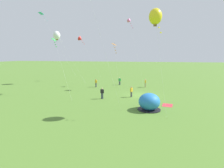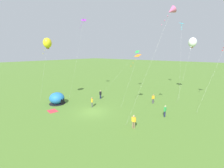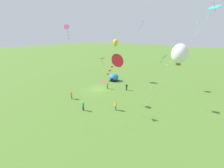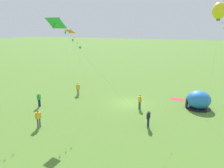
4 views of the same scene
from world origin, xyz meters
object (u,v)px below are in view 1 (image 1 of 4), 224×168
at_px(kite_cyan, 43,16).
at_px(kite_yellow, 155,17).
at_px(kite_orange, 114,46).
at_px(person_far_back, 145,83).
at_px(person_strolling, 120,81).
at_px(kite_red, 81,39).
at_px(kite_pink, 130,21).
at_px(kite_white, 57,35).
at_px(person_with_toddler, 131,91).
at_px(person_near_tent, 102,93).
at_px(person_watching_sky, 96,83).
at_px(kite_green, 55,42).
at_px(popup_tent, 149,102).

xyz_separation_m(kite_cyan, kite_yellow, (-15.17, -23.37, -4.27)).
bearing_deg(kite_orange, person_far_back, -61.07).
distance_m(person_strolling, kite_red, 16.03).
relative_size(kite_pink, kite_white, 1.18).
bearing_deg(kite_red, kite_white, 149.14).
relative_size(person_with_toddler, person_near_tent, 1.00).
height_order(person_watching_sky, kite_green, kite_green).
xyz_separation_m(person_near_tent, kite_green, (2.55, 9.11, 7.99)).
height_order(person_near_tent, kite_orange, kite_orange).
relative_size(kite_yellow, kite_red, 1.01).
height_order(person_near_tent, kite_cyan, kite_cyan).
distance_m(person_far_back, kite_cyan, 26.26).
relative_size(person_with_toddler, kite_green, 0.18).
distance_m(person_strolling, kite_white, 18.07).
bearing_deg(kite_pink, person_far_back, -120.82).
bearing_deg(kite_green, kite_orange, -59.29).
bearing_deg(person_watching_sky, person_with_toddler, -131.85).
relative_size(person_strolling, kite_pink, 0.12).
height_order(popup_tent, kite_cyan, kite_cyan).
distance_m(person_with_toddler, kite_cyan, 25.86).
height_order(kite_pink, kite_yellow, kite_pink).
relative_size(person_strolling, person_far_back, 1.00).
height_order(kite_pink, kite_red, kite_pink).
bearing_deg(person_strolling, person_far_back, -107.17).
distance_m(person_watching_sky, kite_red, 15.20).
bearing_deg(kite_cyan, person_watching_sky, -92.49).
bearing_deg(popup_tent, kite_yellow, -163.29).
height_order(person_near_tent, kite_green, kite_green).
xyz_separation_m(popup_tent, person_with_toddler, (6.16, 2.83, -0.03)).
distance_m(person_with_toddler, kite_green, 15.61).
bearing_deg(kite_red, person_far_back, -113.03).
bearing_deg(kite_yellow, person_watching_sky, 37.96).
bearing_deg(kite_cyan, person_with_toddler, -111.41).
relative_size(kite_white, kite_orange, 1.35).
bearing_deg(kite_red, popup_tent, -141.65).
bearing_deg(kite_orange, kite_pink, -21.51).
relative_size(person_watching_sky, kite_green, 0.18).
height_order(person_watching_sky, person_near_tent, same).
xyz_separation_m(person_far_back, kite_yellow, (-16.61, -1.24, 9.79)).
distance_m(popup_tent, kite_cyan, 30.43).
bearing_deg(person_watching_sky, kite_red, 36.89).
distance_m(person_near_tent, kite_yellow, 13.36).
relative_size(person_watching_sky, kite_orange, 0.19).
bearing_deg(kite_green, person_watching_sky, -36.68).
bearing_deg(person_strolling, popup_tent, -158.91).
xyz_separation_m(kite_yellow, kite_white, (18.03, 21.87, 0.46)).
bearing_deg(kite_white, kite_red, -30.86).
height_order(kite_pink, kite_cyan, kite_cyan).
bearing_deg(person_strolling, kite_orange, 177.77).
distance_m(person_strolling, person_watching_sky, 5.80).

